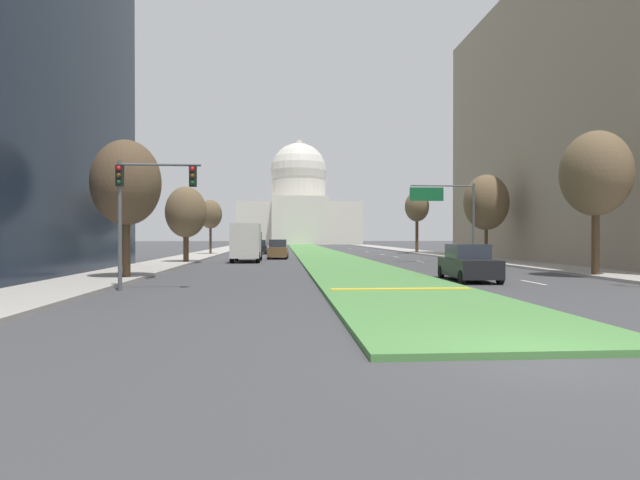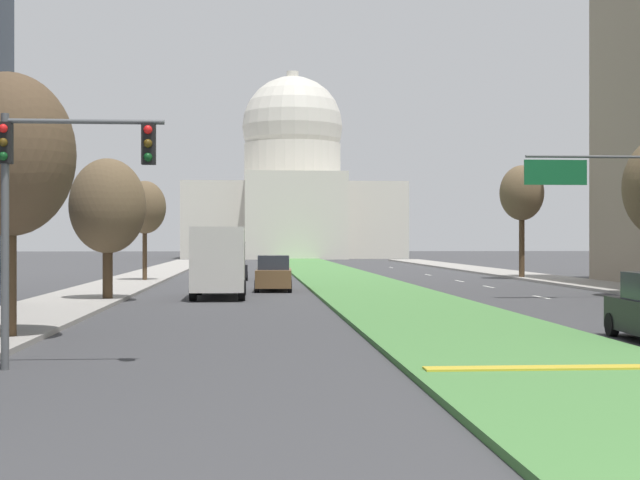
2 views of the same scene
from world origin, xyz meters
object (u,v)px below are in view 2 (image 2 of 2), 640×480
at_px(traffic_light_near_left, 47,183).
at_px(box_truck_delivery, 219,261).
at_px(sedan_midblock, 274,274).
at_px(street_tree_left_far, 145,208).
at_px(street_tree_left_mid, 108,207).
at_px(capitol_building, 293,189).
at_px(street_tree_left_near, 9,156).
at_px(overhead_guide_sign, 598,194).
at_px(sedan_distant, 232,268).
at_px(street_tree_right_far, 522,194).

height_order(traffic_light_near_left, box_truck_delivery, traffic_light_near_left).
relative_size(traffic_light_near_left, sedan_midblock, 1.11).
xyz_separation_m(street_tree_left_far, box_truck_delivery, (5.18, -15.96, -2.96)).
bearing_deg(street_tree_left_mid, street_tree_left_far, 91.71).
height_order(traffic_light_near_left, sedan_midblock, traffic_light_near_left).
xyz_separation_m(street_tree_left_mid, box_truck_delivery, (4.64, 2.24, -2.38)).
bearing_deg(capitol_building, sedan_midblock, -93.15).
distance_m(street_tree_left_far, box_truck_delivery, 17.04).
height_order(street_tree_left_far, sedan_midblock, street_tree_left_far).
bearing_deg(street_tree_left_near, traffic_light_near_left, -68.00).
relative_size(overhead_guide_sign, street_tree_left_mid, 1.06).
bearing_deg(overhead_guide_sign, sedan_distant, 127.25).
distance_m(capitol_building, overhead_guide_sign, 97.78).
bearing_deg(capitol_building, traffic_light_near_left, -94.94).
relative_size(street_tree_left_far, sedan_distant, 1.40).
relative_size(street_tree_left_mid, sedan_midblock, 1.30).
distance_m(traffic_light_near_left, box_truck_delivery, 23.07).
distance_m(sedan_midblock, box_truck_delivery, 6.45).
distance_m(street_tree_left_far, sedan_distant, 7.37).
xyz_separation_m(street_tree_left_far, street_tree_right_far, (24.76, 2.67, 1.10)).
distance_m(capitol_building, street_tree_right_far, 77.16).
height_order(capitol_building, sedan_distant, capitol_building).
bearing_deg(capitol_building, sedan_distant, -95.56).
height_order(street_tree_left_near, sedan_midblock, street_tree_left_near).
relative_size(traffic_light_near_left, street_tree_right_far, 0.68).
bearing_deg(street_tree_left_mid, sedan_midblock, 48.08).
bearing_deg(overhead_guide_sign, street_tree_left_far, 139.88).
xyz_separation_m(street_tree_right_far, sedan_midblock, (-16.96, -12.78, -4.88)).
distance_m(street_tree_right_far, box_truck_delivery, 27.32).
distance_m(capitol_building, box_truck_delivery, 95.38).
height_order(overhead_guide_sign, sedan_distant, overhead_guide_sign).
height_order(street_tree_left_far, street_tree_right_far, street_tree_right_far).
bearing_deg(street_tree_left_near, sedan_midblock, 72.43).
distance_m(traffic_light_near_left, street_tree_right_far, 47.07).
xyz_separation_m(capitol_building, overhead_guide_sign, (9.19, -97.18, -5.67)).
bearing_deg(box_truck_delivery, sedan_distant, 89.51).
xyz_separation_m(traffic_light_near_left, street_tree_left_near, (-2.14, 5.29, 1.03)).
height_order(capitol_building, traffic_light_near_left, capitol_building).
relative_size(capitol_building, box_truck_delivery, 4.99).
xyz_separation_m(overhead_guide_sign, street_tree_left_mid, (-21.34, 0.24, -0.59)).
height_order(overhead_guide_sign, sedan_midblock, overhead_guide_sign).
relative_size(street_tree_left_mid, box_truck_delivery, 0.96).
bearing_deg(street_tree_right_far, street_tree_left_far, -173.85).
height_order(capitol_building, street_tree_left_mid, capitol_building).
xyz_separation_m(traffic_light_near_left, street_tree_right_far, (22.22, 41.44, 1.94)).
relative_size(capitol_building, street_tree_left_near, 4.57).
xyz_separation_m(street_tree_left_near, sedan_distant, (4.95, 36.79, -4.02)).
height_order(traffic_light_near_left, street_tree_left_near, street_tree_left_near).
height_order(capitol_building, overhead_guide_sign, capitol_building).
height_order(street_tree_left_mid, street_tree_left_far, street_tree_left_far).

